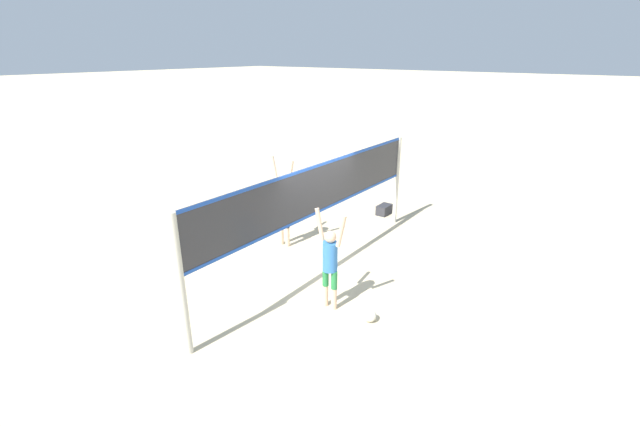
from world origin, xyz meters
The scene contains 6 objects.
ground_plane centered at (0.00, 0.00, 0.00)m, with size 200.00×200.00×0.00m, color beige.
volleyball_net centered at (0.00, 0.00, 1.72)m, with size 7.24×0.12×2.45m.
player_spiker centered at (-1.11, -1.06, 1.03)m, with size 0.28×0.68×1.97m.
player_blocker centered at (0.50, 1.49, 1.20)m, with size 0.28×0.72×2.26m.
volleyball centered at (-1.05, -1.92, 0.12)m, with size 0.24×0.24×0.24m.
gear_bag centered at (3.96, 0.55, 0.14)m, with size 0.50×0.31×0.29m.
Camera 1 is at (-6.87, -5.15, 4.62)m, focal length 24.00 mm.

